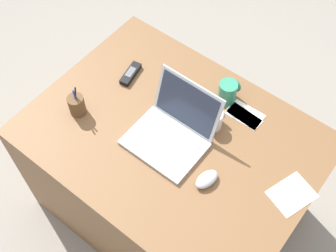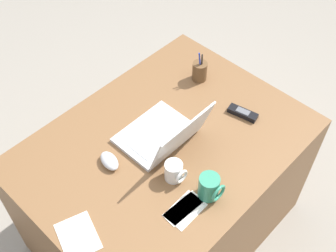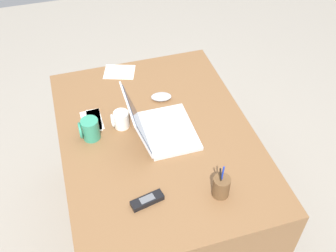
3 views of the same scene
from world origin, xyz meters
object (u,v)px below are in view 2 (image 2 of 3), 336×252
Objects in this scene: laptop at (163,135)px; cordless_phone at (243,113)px; pen_holder at (200,71)px; computer_mouse at (109,161)px; coffee_mug_white at (174,172)px; coffee_mug_tall at (210,187)px.

laptop is 2.22× the size of cordless_phone.
cordless_phone is 0.31m from pen_holder.
coffee_mug_white reaches higher than computer_mouse.
coffee_mug_tall is 0.66× the size of pen_holder.
laptop is at bearing -122.93° from coffee_mug_white.
laptop is 0.25m from computer_mouse.
coffee_mug_white is 0.53× the size of pen_holder.
pen_holder is at bearing -159.72° from laptop.
laptop is at bearing 173.37° from computer_mouse.
coffee_mug_tall is 0.46m from cordless_phone.
coffee_mug_white is at bearing -77.38° from coffee_mug_tall.
laptop reaches higher than computer_mouse.
coffee_mug_tall is at bearing 44.21° from pen_holder.
coffee_mug_white is (0.10, 0.16, -0.00)m from laptop.
laptop is 1.94× the size of pen_holder.
coffee_mug_white is at bearing 57.07° from laptop.
pen_holder reaches higher than computer_mouse.
laptop is 0.39m from cordless_phone.
coffee_mug_tall is (-0.17, 0.39, 0.04)m from computer_mouse.
computer_mouse is 0.74× the size of cordless_phone.
coffee_mug_tall reaches higher than coffee_mug_white.
coffee_mug_white is 0.46m from cordless_phone.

